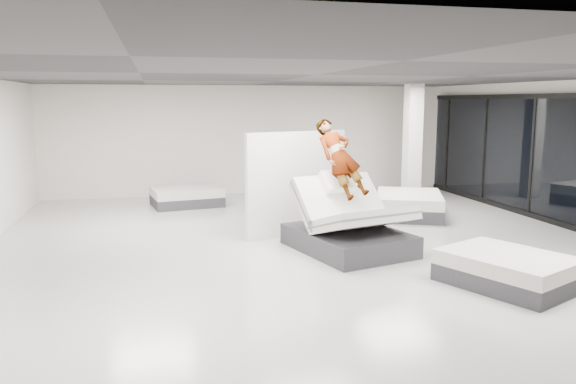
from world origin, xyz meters
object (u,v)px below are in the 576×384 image
at_px(flat_bed_right_near, 507,270).
at_px(flat_bed_left_far, 187,197).
at_px(divider_panel, 297,184).
at_px(column, 412,144).
at_px(remote, 360,187).
at_px(hero_bed, 349,227).
at_px(flat_bed_right_far, 409,205).
at_px(person, 340,175).

relative_size(flat_bed_right_near, flat_bed_left_far, 1.12).
relative_size(divider_panel, column, 0.73).
bearing_deg(flat_bed_right_near, column, 76.11).
distance_m(divider_panel, flat_bed_right_near, 4.62).
distance_m(remote, divider_panel, 1.69).
height_order(hero_bed, flat_bed_left_far, hero_bed).
relative_size(hero_bed, divider_panel, 1.10).
distance_m(hero_bed, flat_bed_right_near, 2.94).
bearing_deg(flat_bed_left_far, flat_bed_right_far, -26.60).
height_order(hero_bed, person, person).
xyz_separation_m(person, flat_bed_left_far, (-2.59, 4.99, -1.14)).
bearing_deg(divider_panel, hero_bed, -86.80).
height_order(flat_bed_right_near, column, column).
distance_m(person, remote, 0.46).
bearing_deg(remote, flat_bed_left_far, 103.63).
distance_m(remote, column, 5.45).
distance_m(hero_bed, divider_panel, 1.75).
xyz_separation_m(person, divider_panel, (-0.53, 1.19, -0.31)).
bearing_deg(remote, flat_bed_right_far, 34.75).
xyz_separation_m(person, column, (3.45, 4.16, 0.22)).
xyz_separation_m(remote, divider_panel, (-0.83, 1.47, -0.11)).
distance_m(flat_bed_left_far, column, 6.24).
xyz_separation_m(person, flat_bed_right_far, (2.57, 2.41, -1.11)).
distance_m(flat_bed_right_far, column, 2.36).
height_order(person, flat_bed_right_far, person).
relative_size(flat_bed_right_far, flat_bed_right_near, 1.11).
bearing_deg(flat_bed_right_near, divider_panel, 120.01).
bearing_deg(column, hero_bed, -126.90).
xyz_separation_m(flat_bed_right_far, flat_bed_right_near, (-0.83, -5.15, -0.03)).
height_order(person, remote, person).
relative_size(divider_panel, flat_bed_right_far, 0.97).
bearing_deg(column, person, -129.69).
bearing_deg(remote, hero_bed, 175.80).
bearing_deg(person, flat_bed_right_near, -72.64).
relative_size(remote, flat_bed_right_near, 0.06).
bearing_deg(flat_bed_left_far, remote, -61.27).
relative_size(person, column, 0.53).
relative_size(flat_bed_left_far, column, 0.61).
height_order(remote, flat_bed_right_near, remote).
height_order(divider_panel, column, column).
bearing_deg(divider_panel, flat_bed_right_near, -78.90).
relative_size(remote, flat_bed_right_far, 0.06).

